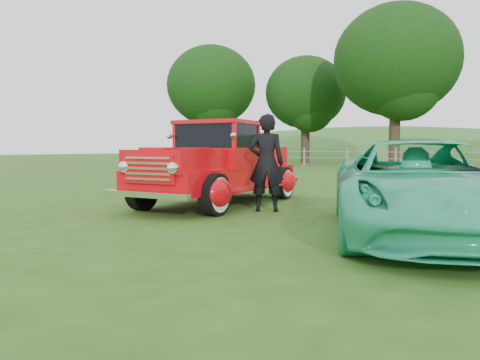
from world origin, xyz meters
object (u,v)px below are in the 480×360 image
Objects in this scene: teal_sedan at (420,188)px; red_pickup at (219,167)px; tree_mid_west at (306,93)px; tree_near_west at (396,61)px; tree_far_west at (211,86)px; man at (266,163)px.

red_pickup is at bearing 140.27° from teal_sedan.
tree_mid_west is 0.81× the size of tree_near_west.
tree_near_west is (8.00, -3.00, 1.25)m from tree_mid_west.
tree_near_west is 26.10m from teal_sedan.
tree_far_west is at bearing 122.06° from red_pickup.
red_pickup is at bearing -43.61° from man.
tree_far_west is 1.93× the size of red_pickup.
teal_sedan is (4.48, -1.29, -0.13)m from red_pickup.
tree_mid_west is 1.64× the size of red_pickup.
teal_sedan is at bearing -22.73° from red_pickup.
tree_near_west reaches higher than man.
tree_far_west reaches higher than teal_sedan.
teal_sedan is (23.65, -25.19, -5.82)m from tree_far_west.
man is (-3.04, 0.91, 0.26)m from teal_sedan.
man is (1.44, -0.38, 0.13)m from red_pickup.
red_pickup is (11.17, -25.90, -4.75)m from tree_mid_west.
teal_sedan is 3.18m from man.
red_pickup is 1.07× the size of teal_sedan.
man is at bearing -78.81° from tree_near_west.
red_pickup is 2.79× the size of man.
teal_sedan is at bearing 134.69° from man.
teal_sedan is (7.65, -24.19, -6.13)m from tree_near_west.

